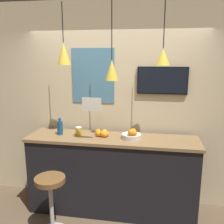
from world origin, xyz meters
name	(u,v)px	position (x,y,z in m)	size (l,w,h in m)	color
back_wall	(116,105)	(0.00, 1.07, 1.45)	(8.00, 0.06, 2.90)	beige
service_counter	(112,175)	(0.00, 0.68, 0.54)	(2.30, 0.56, 1.09)	black
bar_stool	(51,196)	(-0.64, 0.07, 0.52)	(0.39, 0.39, 0.76)	#B7B7BC
fruit_bowl	(132,135)	(0.27, 0.67, 1.14)	(0.26, 0.26, 0.15)	beige
orange_pile	(102,133)	(-0.14, 0.71, 1.13)	(0.21, 0.18, 0.09)	orange
juice_bottle	(60,128)	(-0.73, 0.69, 1.18)	(0.08, 0.08, 0.23)	navy
spread_jar	(79,131)	(-0.46, 0.69, 1.15)	(0.08, 0.08, 0.12)	gold
pendant_lamp_left	(64,54)	(-0.62, 0.66, 2.18)	(0.17, 0.17, 0.76)	black
pendant_lamp_middle	(112,70)	(0.00, 0.66, 1.98)	(0.16, 0.16, 0.95)	black
pendant_lamp_right	(163,57)	(0.62, 0.66, 2.14)	(0.17, 0.17, 0.76)	black
mounted_tv	(162,80)	(0.64, 1.01, 1.82)	(0.68, 0.04, 0.37)	black
hanging_menu_board	(92,105)	(-0.22, 0.48, 1.57)	(0.24, 0.01, 0.17)	silver
wall_poster	(93,76)	(-0.34, 1.03, 1.87)	(0.62, 0.01, 0.78)	teal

